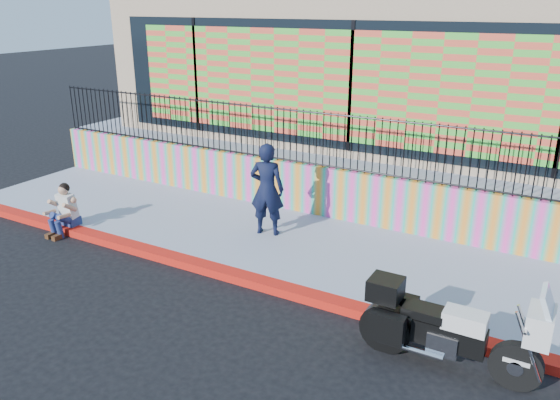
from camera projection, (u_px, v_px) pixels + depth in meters
The scene contains 10 objects.
ground at pixel (252, 284), 9.44m from camera, with size 90.00×90.00×0.00m, color black.
red_curb at pixel (252, 280), 9.41m from camera, with size 16.00×0.30×0.15m, color red.
sidewalk at pixel (296, 246), 10.76m from camera, with size 16.00×3.00×0.15m, color #8F99AC.
mural_wall at pixel (331, 193), 11.86m from camera, with size 16.00×0.20×1.10m, color #F540AC.
metal_fence at pixel (333, 141), 11.46m from camera, with size 15.80×0.04×1.20m, color black, non-canonical shape.
elevated_platform at pixel (403, 146), 16.05m from camera, with size 16.00×10.00×1.25m, color #8F99AC.
storefront_building at pixel (408, 54), 14.98m from camera, with size 14.00×8.06×4.00m.
police_motorcycle at pixel (446, 327), 7.11m from camera, with size 2.34×0.77×1.46m.
police_officer at pixel (267, 189), 10.84m from camera, with size 0.69×0.45×1.89m, color black.
seated_man at pixel (62, 214), 11.34m from camera, with size 0.54×0.71×1.06m.
Camera 1 is at (4.55, -7.05, 4.59)m, focal length 35.00 mm.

